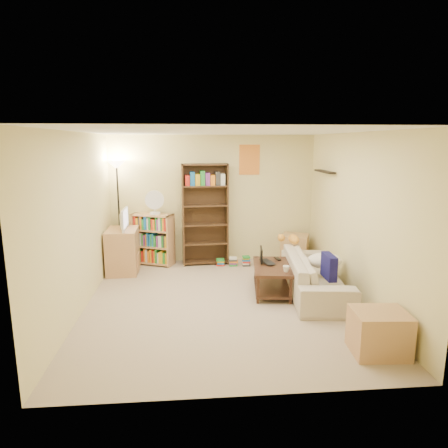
# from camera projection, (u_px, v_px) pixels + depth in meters

# --- Properties ---
(room) EXTENTS (4.50, 4.54, 2.52)m
(room) POSITION_uv_depth(u_px,v_px,m) (222.00, 195.00, 5.64)
(room) COLOR tan
(room) RESTS_ON ground
(sofa) EXTENTS (2.25, 1.25, 0.61)m
(sofa) POSITION_uv_depth(u_px,v_px,m) (315.00, 275.00, 6.31)
(sofa) COLOR beige
(sofa) RESTS_ON ground
(navy_pillow) EXTENTS (0.12, 0.40, 0.36)m
(navy_pillow) POSITION_uv_depth(u_px,v_px,m) (329.00, 267.00, 5.81)
(navy_pillow) COLOR #13124F
(navy_pillow) RESTS_ON sofa
(cream_blanket) EXTENTS (0.56, 0.40, 0.24)m
(cream_blanket) POSITION_uv_depth(u_px,v_px,m) (324.00, 261.00, 6.31)
(cream_blanket) COLOR white
(cream_blanket) RESTS_ON sofa
(tabby_cat) EXTENTS (0.48, 0.21, 0.16)m
(tabby_cat) POSITION_uv_depth(u_px,v_px,m) (291.00, 239.00, 7.02)
(tabby_cat) COLOR orange
(tabby_cat) RESTS_ON sofa
(coffee_table) EXTENTS (0.69, 1.08, 0.45)m
(coffee_table) POSITION_uv_depth(u_px,v_px,m) (272.00, 275.00, 6.31)
(coffee_table) COLOR #402118
(coffee_table) RESTS_ON ground
(laptop) EXTENTS (0.47, 0.40, 0.03)m
(laptop) POSITION_uv_depth(u_px,v_px,m) (270.00, 262.00, 6.42)
(laptop) COLOR black
(laptop) RESTS_ON coffee_table
(laptop_screen) EXTENTS (0.06, 0.34, 0.23)m
(laptop_screen) POSITION_uv_depth(u_px,v_px,m) (261.00, 255.00, 6.40)
(laptop_screen) COLOR white
(laptop_screen) RESTS_ON laptop
(mug) EXTENTS (0.17, 0.17, 0.09)m
(mug) POSITION_uv_depth(u_px,v_px,m) (286.00, 269.00, 5.96)
(mug) COLOR white
(mug) RESTS_ON coffee_table
(tv_remote) EXTENTS (0.09, 0.19, 0.02)m
(tv_remote) POSITION_uv_depth(u_px,v_px,m) (277.00, 259.00, 6.61)
(tv_remote) COLOR black
(tv_remote) RESTS_ON coffee_table
(tv_stand) EXTENTS (0.55, 0.76, 0.81)m
(tv_stand) POSITION_uv_depth(u_px,v_px,m) (123.00, 251.00, 7.32)
(tv_stand) COLOR tan
(tv_stand) RESTS_ON ground
(television) EXTENTS (0.66, 0.11, 0.38)m
(television) POSITION_uv_depth(u_px,v_px,m) (121.00, 219.00, 7.20)
(television) COLOR black
(television) RESTS_ON tv_stand
(tall_bookshelf) EXTENTS (0.90, 0.35, 1.96)m
(tall_bookshelf) POSITION_uv_depth(u_px,v_px,m) (205.00, 212.00, 7.70)
(tall_bookshelf) COLOR #4A351C
(tall_bookshelf) RESTS_ON ground
(short_bookshelf) EXTENTS (0.84, 0.59, 1.00)m
(short_bookshelf) POSITION_uv_depth(u_px,v_px,m) (153.00, 239.00, 7.77)
(short_bookshelf) COLOR tan
(short_bookshelf) RESTS_ON ground
(desk_fan) EXTENTS (0.36, 0.20, 0.46)m
(desk_fan) POSITION_uv_depth(u_px,v_px,m) (155.00, 202.00, 7.58)
(desk_fan) COLOR white
(desk_fan) RESTS_ON short_bookshelf
(floor_lamp) EXTENTS (0.34, 0.34, 2.03)m
(floor_lamp) POSITION_uv_depth(u_px,v_px,m) (117.00, 182.00, 7.43)
(floor_lamp) COLOR black
(floor_lamp) RESTS_ON ground
(side_table) EXTENTS (0.65, 0.65, 0.57)m
(side_table) POSITION_uv_depth(u_px,v_px,m) (295.00, 249.00, 7.88)
(side_table) COLOR tan
(side_table) RESTS_ON ground
(end_cabinet) EXTENTS (0.63, 0.54, 0.50)m
(end_cabinet) POSITION_uv_depth(u_px,v_px,m) (379.00, 332.00, 4.50)
(end_cabinet) COLOR tan
(end_cabinet) RESTS_ON ground
(book_stacks) EXTENTS (0.91, 0.21, 0.20)m
(book_stacks) POSITION_uv_depth(u_px,v_px,m) (241.00, 262.00, 7.74)
(book_stacks) COLOR red
(book_stacks) RESTS_ON ground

